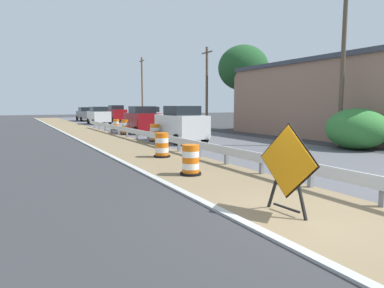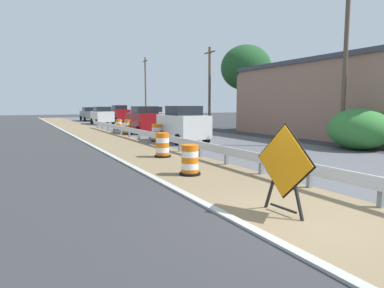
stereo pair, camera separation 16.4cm
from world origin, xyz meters
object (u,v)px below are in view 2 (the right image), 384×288
object	(u,v)px
traffic_barrel_farther	(119,125)
car_lead_far_lane	(144,120)
car_distant_b	(102,115)
traffic_barrel_mid	(157,133)
car_trailing_near_lane	(99,113)
car_mid_far_lane	(152,117)
traffic_barrel_close	(163,146)
car_lead_near_lane	(89,114)
car_trailing_far_lane	(183,124)
traffic_barrel_far	(128,128)
utility_pole_mid	(209,87)
traffic_barrel_nearest	(190,161)
warning_sign_diamond	(284,165)
utility_pole_near	(345,61)
utility_pole_far	(146,88)
car_distant_a	(120,114)

from	to	relation	value
traffic_barrel_farther	car_lead_far_lane	world-z (taller)	car_lead_far_lane
traffic_barrel_farther	car_distant_b	bearing A→B (deg)	84.76
traffic_barrel_mid	car_trailing_near_lane	size ratio (longest dim) A/B	0.24
car_distant_b	car_mid_far_lane	bearing A→B (deg)	-154.19
traffic_barrel_close	car_trailing_near_lane	bearing A→B (deg)	81.07
traffic_barrel_close	car_mid_far_lane	distance (m)	20.89
car_lead_near_lane	car_trailing_far_lane	distance (m)	31.04
traffic_barrel_far	car_lead_near_lane	world-z (taller)	car_lead_near_lane
car_lead_near_lane	car_trailing_near_lane	distance (m)	7.83
traffic_barrel_mid	utility_pole_mid	distance (m)	12.23
traffic_barrel_close	car_distant_b	distance (m)	27.35
car_distant_b	traffic_barrel_mid	bearing A→B (deg)	176.79
traffic_barrel_nearest	traffic_barrel_mid	bearing A→B (deg)	74.09
warning_sign_diamond	car_trailing_far_lane	xyz separation A→B (m)	(4.24, 13.38, 0.06)
traffic_barrel_far	traffic_barrel_farther	world-z (taller)	traffic_barrel_far
warning_sign_diamond	traffic_barrel_mid	world-z (taller)	warning_sign_diamond
traffic_barrel_nearest	car_mid_far_lane	distance (m)	24.84
car_mid_far_lane	utility_pole_near	world-z (taller)	utility_pole_near
warning_sign_diamond	car_mid_far_lane	distance (m)	29.12
traffic_barrel_nearest	traffic_barrel_close	world-z (taller)	traffic_barrel_close
utility_pole_far	car_lead_near_lane	bearing A→B (deg)	164.73
car_mid_far_lane	car_trailing_far_lane	bearing A→B (deg)	-13.20
warning_sign_diamond	car_lead_far_lane	size ratio (longest dim) A/B	0.47
car_distant_b	utility_pole_near	bearing A→B (deg)	-166.06
traffic_barrel_farther	utility_pole_mid	distance (m)	9.20
traffic_barrel_mid	car_distant_b	xyz separation A→B (m)	(1.39, 20.91, 0.55)
traffic_barrel_nearest	car_distant_a	size ratio (longest dim) A/B	0.23
traffic_barrel_farther	car_trailing_far_lane	distance (m)	11.40
car_trailing_far_lane	car_distant_b	size ratio (longest dim) A/B	0.98
traffic_barrel_far	car_trailing_far_lane	bearing A→B (deg)	-78.81
traffic_barrel_nearest	traffic_barrel_far	bearing A→B (deg)	80.16
car_lead_near_lane	traffic_barrel_mid	bearing A→B (deg)	176.68
traffic_barrel_nearest	utility_pole_near	world-z (taller)	utility_pole_near
warning_sign_diamond	car_distant_a	distance (m)	40.69
warning_sign_diamond	car_distant_b	world-z (taller)	car_distant_b
car_trailing_far_lane	car_distant_b	xyz separation A→B (m)	(0.14, 22.12, -0.07)
traffic_barrel_far	traffic_barrel_farther	bearing A→B (deg)	83.12
car_mid_far_lane	car_distant_a	bearing A→B (deg)	-178.61
car_trailing_near_lane	car_lead_near_lane	bearing A→B (deg)	-21.41
car_trailing_far_lane	car_mid_far_lane	bearing A→B (deg)	-12.38
car_trailing_near_lane	car_lead_far_lane	world-z (taller)	car_lead_far_lane
traffic_barrel_close	car_trailing_far_lane	xyz separation A→B (m)	(3.45, 4.99, 0.63)
traffic_barrel_far	car_distant_b	distance (m)	15.25
traffic_barrel_close	utility_pole_far	world-z (taller)	utility_pole_far
traffic_barrel_mid	utility_pole_mid	xyz separation A→B (m)	(8.60, 7.96, 3.50)
utility_pole_far	traffic_barrel_far	bearing A→B (deg)	-113.50
car_distant_b	utility_pole_near	size ratio (longest dim) A/B	0.49
traffic_barrel_mid	utility_pole_mid	size ratio (longest dim) A/B	0.14
traffic_barrel_far	utility_pole_far	xyz separation A→B (m)	(9.54, 21.95, 4.22)
traffic_barrel_close	traffic_barrel_far	xyz separation A→B (m)	(2.07, 11.94, 0.03)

